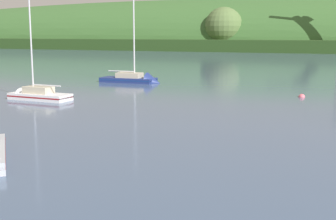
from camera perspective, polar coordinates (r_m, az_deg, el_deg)
The scene contains 4 objects.
far_shoreline_hill at distance 192.24m, azimuth 2.13°, elevation 7.78°, with size 516.27×65.51×39.60m.
sailboat_near_mooring at distance 45.40m, azimuth -16.37°, elevation 1.49°, with size 6.92×2.45×11.46m.
sailboat_outer_reach at distance 58.64m, azimuth -4.02°, elevation 3.63°, with size 7.97×2.82×13.17m.
mooring_buoy_foreground at distance 46.94m, azimuth 16.31°, elevation 1.55°, with size 0.65×0.65×0.73m.
Camera 1 is at (13.48, 15.06, 6.24)m, focal length 48.95 mm.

